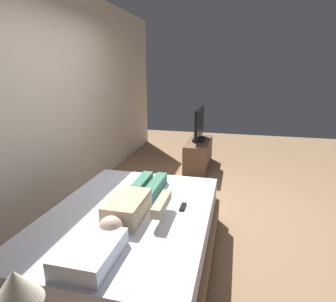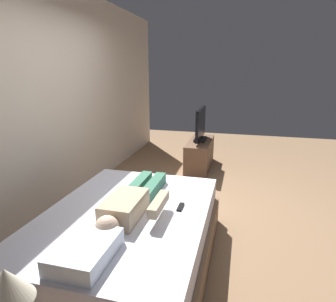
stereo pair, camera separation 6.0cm
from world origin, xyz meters
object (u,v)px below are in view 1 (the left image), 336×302
Objects in this scene: pillow at (90,252)px; remote at (183,207)px; tv_stand at (198,154)px; tv at (199,125)px; bed at (130,239)px; lamp at (15,288)px; person at (135,202)px.

pillow is 3.20× the size of remote.
tv_stand is at bearing 4.71° from remote.
remote is 0.17× the size of tv.
tv_stand is (2.91, -0.22, -0.01)m from bed.
remote is at bearing -175.29° from tv.
tv is 4.22m from lamp.
bed is 1.59× the size of person.
person is (0.03, -0.04, 0.36)m from bed.
person is 0.44m from remote.
remote is 0.36× the size of lamp.
person is 2.91m from tv_stand.
lamp is at bearing -179.30° from pillow.
lamp is (-1.33, 0.04, 0.23)m from person.
lamp is at bearing 177.05° from tv.
remote is 1.58m from lamp.
tv reaches higher than person.
tv_stand is at bearing -2.95° from lamp.
bed is 4.18× the size of pillow.
bed is 0.36m from person.
pillow is 1.14× the size of lamp.
bed is 0.56m from remote.
pillow is 3.60m from tv.
bed is 1.43m from lamp.
lamp is at bearing 178.41° from person.
remote is (0.86, -0.45, -0.05)m from pillow.
bed is at bearing 122.86° from person.
person is 2.89m from tv.
pillow is at bearing 152.51° from remote.
pillow reaches higher than tv_stand.
bed reaches higher than tv_stand.
tv is at bearing 4.71° from remote.
person is 8.40× the size of remote.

